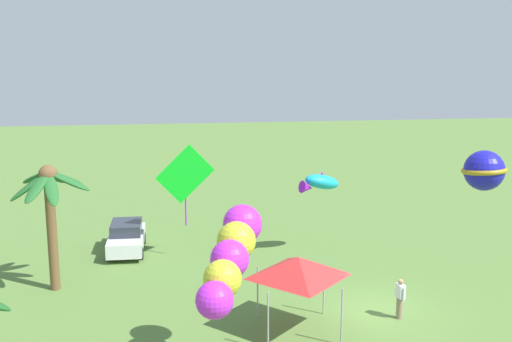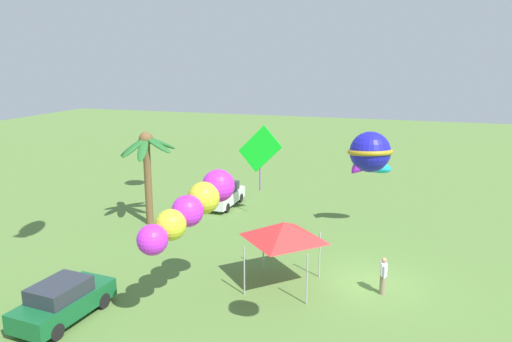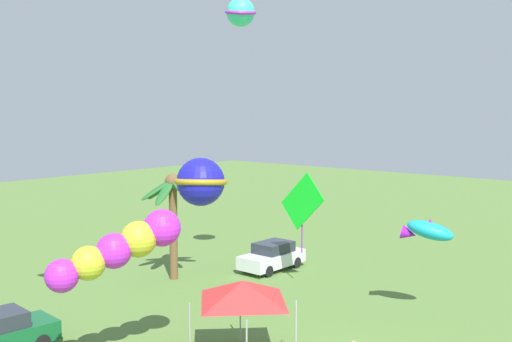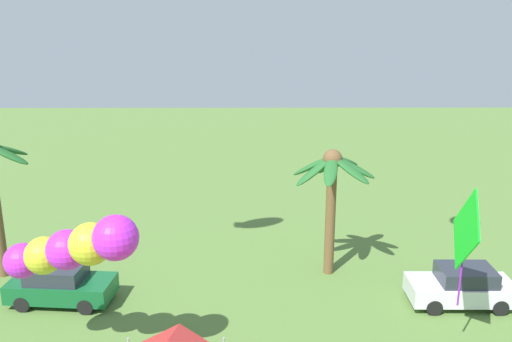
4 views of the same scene
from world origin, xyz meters
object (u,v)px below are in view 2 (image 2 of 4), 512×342
at_px(parked_car_0, 63,301).
at_px(kite_fish_2, 372,166).
at_px(palm_tree_1, 147,155).
at_px(kite_ball_1, 370,152).
at_px(kite_diamond_3, 260,150).
at_px(parked_car_1, 223,195).
at_px(festival_tent, 284,231).
at_px(kite_tube_0, 192,207).
at_px(spectator_0, 383,276).

relative_size(parked_car_0, kite_fish_2, 1.69).
height_order(palm_tree_1, kite_fish_2, palm_tree_1).
bearing_deg(kite_ball_1, kite_diamond_3, 27.99).
bearing_deg(parked_car_1, festival_tent, -145.85).
distance_m(kite_tube_0, kite_fish_2, 12.76).
bearing_deg(palm_tree_1, parked_car_1, -30.48).
relative_size(kite_tube_0, kite_fish_2, 1.83).
height_order(kite_ball_1, kite_fish_2, kite_ball_1).
bearing_deg(festival_tent, kite_fish_2, -18.29).
relative_size(palm_tree_1, kite_tube_0, 1.24).
height_order(parked_car_1, kite_fish_2, kite_fish_2).
bearing_deg(kite_diamond_3, festival_tent, -156.24).
xyz_separation_m(kite_tube_0, kite_ball_1, (-2.66, -6.54, 2.95)).
distance_m(parked_car_1, kite_fish_2, 10.12).
relative_size(palm_tree_1, parked_car_0, 1.35).
height_order(palm_tree_1, kite_tube_0, palm_tree_1).
relative_size(kite_ball_1, kite_diamond_3, 0.41).
xyz_separation_m(parked_car_1, spectator_0, (-9.48, -10.88, 0.06)).
bearing_deg(kite_fish_2, spectator_0, -170.60).
bearing_deg(kite_ball_1, parked_car_1, 34.02).
relative_size(festival_tent, kite_tube_0, 0.65).
relative_size(parked_car_0, kite_ball_1, 2.44).
bearing_deg(spectator_0, kite_tube_0, 117.78).
xyz_separation_m(palm_tree_1, kite_fish_2, (3.07, -12.30, -0.47)).
height_order(kite_tube_0, kite_ball_1, kite_ball_1).
height_order(parked_car_0, spectator_0, spectator_0).
distance_m(parked_car_0, kite_fish_2, 17.08).
bearing_deg(kite_diamond_3, kite_tube_0, -174.66).
height_order(kite_tube_0, kite_diamond_3, kite_diamond_3).
relative_size(parked_car_0, kite_diamond_3, 1.01).
height_order(parked_car_0, kite_ball_1, kite_ball_1).
xyz_separation_m(palm_tree_1, kite_diamond_3, (3.29, -5.71, 0.04)).
height_order(spectator_0, kite_diamond_3, kite_diamond_3).
height_order(palm_tree_1, parked_car_0, palm_tree_1).
relative_size(spectator_0, kite_tube_0, 0.36).
bearing_deg(palm_tree_1, spectator_0, -109.58).
bearing_deg(kite_tube_0, parked_car_0, 116.71).
distance_m(kite_ball_1, kite_fish_2, 14.60).
bearing_deg(kite_tube_0, palm_tree_1, 38.90).
height_order(palm_tree_1, kite_ball_1, kite_ball_1).
distance_m(palm_tree_1, parked_car_1, 6.35).
height_order(parked_car_1, kite_tube_0, kite_tube_0).
distance_m(palm_tree_1, festival_tent, 11.04).
relative_size(parked_car_1, festival_tent, 1.37).
xyz_separation_m(kite_fish_2, kite_diamond_3, (0.21, 6.59, 0.51)).
relative_size(kite_fish_2, kite_diamond_3, 0.60).
distance_m(parked_car_0, kite_ball_1, 12.58).
distance_m(festival_tent, kite_ball_1, 8.29).
relative_size(parked_car_0, festival_tent, 1.41).
height_order(parked_car_0, kite_fish_2, kite_fish_2).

